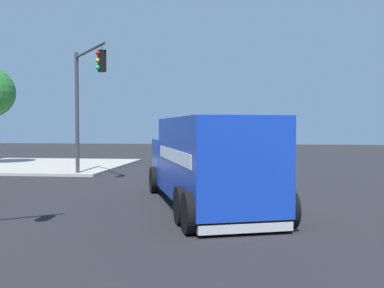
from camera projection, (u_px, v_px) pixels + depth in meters
ground_plane at (230, 205)px, 14.38m from camera, size 100.00×100.00×0.00m
sidewalk_corner_near at (41, 165)px, 28.16m from camera, size 10.58×10.58×0.14m
delivery_truck at (207, 161)px, 13.86m from camera, size 8.59×5.10×2.81m
traffic_light_secondary at (84, 92)px, 21.73m from camera, size 3.80×2.83×6.25m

